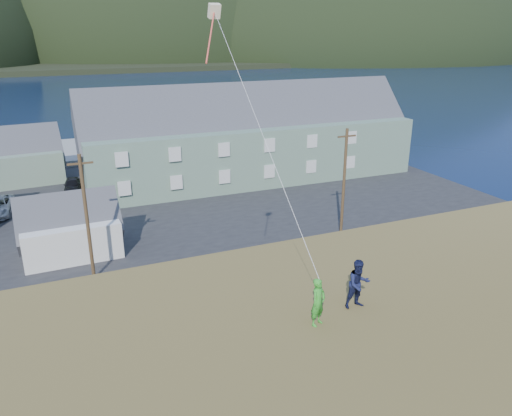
% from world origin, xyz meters
% --- Properties ---
extents(ground, '(900.00, 900.00, 0.00)m').
position_xyz_m(ground, '(0.00, 0.00, 0.00)').
color(ground, '#0A1638').
rests_on(ground, ground).
extents(grass_strip, '(110.00, 8.00, 0.10)m').
position_xyz_m(grass_strip, '(0.00, -2.00, 0.05)').
color(grass_strip, '#4C3D19').
rests_on(grass_strip, ground).
extents(waterfront_lot, '(72.00, 36.00, 0.12)m').
position_xyz_m(waterfront_lot, '(0.00, 17.00, 0.06)').
color(waterfront_lot, '#28282B').
rests_on(waterfront_lot, ground).
extents(wharf, '(26.00, 14.00, 0.90)m').
position_xyz_m(wharf, '(-6.00, 40.00, 0.45)').
color(wharf, gray).
rests_on(wharf, ground).
extents(far_shore, '(900.00, 320.00, 2.00)m').
position_xyz_m(far_shore, '(0.00, 330.00, 1.00)').
color(far_shore, black).
rests_on(far_shore, ground).
extents(far_hills, '(760.00, 265.00, 143.00)m').
position_xyz_m(far_hills, '(35.59, 279.38, 2.00)').
color(far_hills, black).
rests_on(far_hills, ground).
extents(lodge, '(37.03, 10.82, 12.98)m').
position_xyz_m(lodge, '(15.81, 20.33, 4.98)').
color(lodge, slate).
rests_on(lodge, waterfront_lot).
extents(shed_white, '(7.48, 5.08, 5.84)m').
position_xyz_m(shed_white, '(-4.62, 6.43, 2.26)').
color(shed_white, white).
rests_on(shed_white, waterfront_lot).
extents(shed_palegreen_far, '(11.78, 7.30, 7.63)m').
position_xyz_m(shed_palegreen_far, '(-9.50, 28.83, 2.91)').
color(shed_palegreen_far, gray).
rests_on(shed_palegreen_far, waterfront_lot).
extents(utility_poles, '(33.62, 0.24, 8.88)m').
position_xyz_m(utility_poles, '(-1.45, 1.50, 4.51)').
color(utility_poles, '#47331E').
rests_on(utility_poles, waterfront_lot).
extents(parked_cars, '(22.06, 12.97, 1.57)m').
position_xyz_m(parked_cars, '(-8.27, 20.06, 0.86)').
color(parked_cars, black).
rests_on(parked_cars, waterfront_lot).
extents(kite_flyer_green, '(0.71, 0.62, 1.63)m').
position_xyz_m(kite_flyer_green, '(1.92, -18.79, 8.02)').
color(kite_flyer_green, green).
rests_on(kite_flyer_green, hillside).
extents(kite_flyer_navy, '(0.89, 0.71, 1.76)m').
position_xyz_m(kite_flyer_navy, '(3.72, -18.39, 8.08)').
color(kite_flyer_navy, '#161B3E').
rests_on(kite_flyer_navy, hillside).
extents(kite_rig, '(0.91, 4.20, 11.35)m').
position_xyz_m(kite_rig, '(1.29, -11.18, 16.62)').
color(kite_rig, '#FFEBC2').
rests_on(kite_rig, ground).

